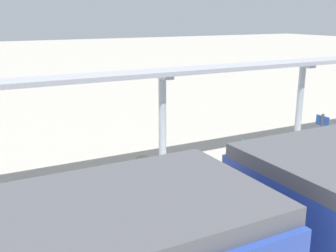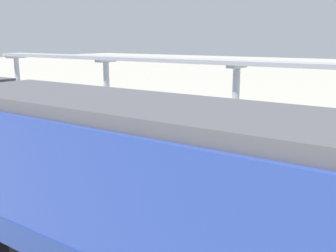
% 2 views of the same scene
% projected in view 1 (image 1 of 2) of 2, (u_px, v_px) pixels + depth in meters
% --- Properties ---
extents(ground_plane, '(176.00, 176.00, 0.00)m').
position_uv_depth(ground_plane, '(209.00, 204.00, 12.46)').
color(ground_plane, '#B1AA9E').
extents(canopy_pillar_second, '(1.10, 0.44, 3.58)m').
position_uv_depth(canopy_pillar_second, '(300.00, 104.00, 17.83)').
color(canopy_pillar_second, slate).
rests_on(canopy_pillar_second, ground).
extents(canopy_pillar_third, '(1.10, 0.44, 3.58)m').
position_uv_depth(canopy_pillar_third, '(163.00, 123.00, 14.74)').
color(canopy_pillar_third, slate).
rests_on(canopy_pillar_third, ground).
extents(canopy_beam, '(1.20, 28.08, 0.16)m').
position_uv_depth(canopy_beam, '(157.00, 73.00, 14.16)').
color(canopy_beam, '#A8AAB2').
rests_on(canopy_beam, canopy_pillar_nearest).
extents(bench_mid_platform, '(1.52, 0.52, 0.86)m').
position_uv_depth(bench_mid_platform, '(254.00, 154.00, 15.57)').
color(bench_mid_platform, '#307164').
rests_on(bench_mid_platform, ground).
extents(trash_bin, '(0.48, 0.48, 0.93)m').
position_uv_depth(trash_bin, '(143.00, 170.00, 13.90)').
color(trash_bin, '#2C3226').
rests_on(trash_bin, ground).
extents(platform_info_sign, '(0.56, 0.10, 2.20)m').
position_uv_depth(platform_info_sign, '(321.00, 137.00, 14.67)').
color(platform_info_sign, '#4C4C51').
rests_on(platform_info_sign, ground).
extents(passenger_waiting_near_edge, '(0.55, 0.34, 1.76)m').
position_uv_depth(passenger_waiting_near_edge, '(198.00, 211.00, 9.67)').
color(passenger_waiting_near_edge, black).
rests_on(passenger_waiting_near_edge, ground).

